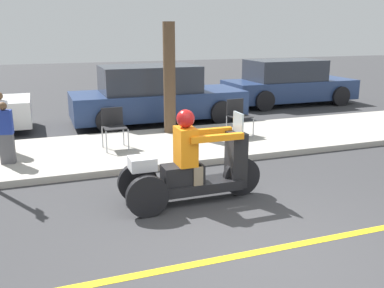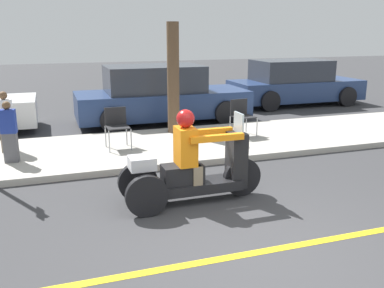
{
  "view_description": "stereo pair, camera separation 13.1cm",
  "coord_description": "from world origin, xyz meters",
  "px_view_note": "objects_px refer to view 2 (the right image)",
  "views": [
    {
      "loc": [
        -2.24,
        -3.9,
        2.48
      ],
      "look_at": [
        -0.21,
        1.67,
        0.89
      ],
      "focal_mm": 40.0,
      "sensor_mm": 36.0,
      "label": 1
    },
    {
      "loc": [
        -2.11,
        -3.94,
        2.48
      ],
      "look_at": [
        -0.21,
        1.67,
        0.89
      ],
      "focal_mm": 40.0,
      "sensor_mm": 36.0,
      "label": 2
    }
  ],
  "objects_px": {
    "spectator_mid_group": "(9,133)",
    "folding_chair_set_back": "(117,123)",
    "spectator_near_curb": "(6,123)",
    "parked_car_lot_left": "(294,84)",
    "motorcycle_trike": "(192,169)",
    "folding_chair_curbside": "(241,114)",
    "tree_trunk": "(173,78)",
    "parked_car_lot_right": "(160,96)"
  },
  "relations": [
    {
      "from": "spectator_near_curb",
      "to": "parked_car_lot_left",
      "type": "distance_m",
      "value": 9.42
    },
    {
      "from": "spectator_mid_group",
      "to": "parked_car_lot_left",
      "type": "relative_size",
      "value": 0.25
    },
    {
      "from": "folding_chair_curbside",
      "to": "parked_car_lot_left",
      "type": "distance_m",
      "value": 5.37
    },
    {
      "from": "motorcycle_trike",
      "to": "spectator_mid_group",
      "type": "bearing_deg",
      "value": 135.65
    },
    {
      "from": "parked_car_lot_right",
      "to": "tree_trunk",
      "type": "xyz_separation_m",
      "value": [
        -0.13,
        -1.74,
        0.66
      ]
    },
    {
      "from": "spectator_near_curb",
      "to": "folding_chair_curbside",
      "type": "distance_m",
      "value": 4.97
    },
    {
      "from": "spectator_near_curb",
      "to": "parked_car_lot_left",
      "type": "height_order",
      "value": "parked_car_lot_left"
    },
    {
      "from": "spectator_near_curb",
      "to": "folding_chair_set_back",
      "type": "xyz_separation_m",
      "value": [
        2.1,
        -0.4,
        -0.08
      ]
    },
    {
      "from": "spectator_mid_group",
      "to": "folding_chair_curbside",
      "type": "distance_m",
      "value": 4.88
    },
    {
      "from": "spectator_mid_group",
      "to": "parked_car_lot_left",
      "type": "xyz_separation_m",
      "value": [
        8.6,
        4.37,
        0.04
      ]
    },
    {
      "from": "spectator_mid_group",
      "to": "folding_chair_curbside",
      "type": "relative_size",
      "value": 1.37
    },
    {
      "from": "spectator_mid_group",
      "to": "parked_car_lot_right",
      "type": "xyz_separation_m",
      "value": [
        3.61,
        3.06,
        0.06
      ]
    },
    {
      "from": "spectator_near_curb",
      "to": "folding_chair_set_back",
      "type": "height_order",
      "value": "spectator_near_curb"
    },
    {
      "from": "spectator_near_curb",
      "to": "parked_car_lot_right",
      "type": "distance_m",
      "value": 4.36
    },
    {
      "from": "motorcycle_trike",
      "to": "parked_car_lot_right",
      "type": "height_order",
      "value": "parked_car_lot_right"
    },
    {
      "from": "spectator_near_curb",
      "to": "folding_chair_curbside",
      "type": "xyz_separation_m",
      "value": [
        4.96,
        -0.25,
        -0.08
      ]
    },
    {
      "from": "parked_car_lot_left",
      "to": "tree_trunk",
      "type": "bearing_deg",
      "value": -149.23
    },
    {
      "from": "folding_chair_curbside",
      "to": "parked_car_lot_right",
      "type": "bearing_deg",
      "value": 116.13
    },
    {
      "from": "parked_car_lot_left",
      "to": "motorcycle_trike",
      "type": "bearing_deg",
      "value": -130.78
    },
    {
      "from": "folding_chair_curbside",
      "to": "folding_chair_set_back",
      "type": "xyz_separation_m",
      "value": [
        -2.86,
        -0.14,
        0.0
      ]
    },
    {
      "from": "folding_chair_curbside",
      "to": "tree_trunk",
      "type": "distance_m",
      "value": 1.76
    },
    {
      "from": "motorcycle_trike",
      "to": "spectator_mid_group",
      "type": "xyz_separation_m",
      "value": [
        -2.62,
        2.56,
        0.16
      ]
    },
    {
      "from": "tree_trunk",
      "to": "motorcycle_trike",
      "type": "bearing_deg",
      "value": -102.52
    },
    {
      "from": "folding_chair_curbside",
      "to": "spectator_mid_group",
      "type": "bearing_deg",
      "value": -173.87
    },
    {
      "from": "spectator_near_curb",
      "to": "parked_car_lot_right",
      "type": "relative_size",
      "value": 0.26
    },
    {
      "from": "motorcycle_trike",
      "to": "parked_car_lot_left",
      "type": "distance_m",
      "value": 9.16
    },
    {
      "from": "folding_chair_set_back",
      "to": "tree_trunk",
      "type": "distance_m",
      "value": 1.92
    },
    {
      "from": "spectator_near_curb",
      "to": "tree_trunk",
      "type": "distance_m",
      "value": 3.69
    },
    {
      "from": "spectator_mid_group",
      "to": "folding_chair_set_back",
      "type": "height_order",
      "value": "spectator_mid_group"
    },
    {
      "from": "folding_chair_set_back",
      "to": "parked_car_lot_right",
      "type": "relative_size",
      "value": 0.18
    },
    {
      "from": "motorcycle_trike",
      "to": "spectator_near_curb",
      "type": "bearing_deg",
      "value": 129.26
    },
    {
      "from": "spectator_near_curb",
      "to": "folding_chair_set_back",
      "type": "relative_size",
      "value": 1.47
    },
    {
      "from": "motorcycle_trike",
      "to": "parked_car_lot_left",
      "type": "height_order",
      "value": "parked_car_lot_left"
    },
    {
      "from": "parked_car_lot_left",
      "to": "tree_trunk",
      "type": "distance_m",
      "value": 5.99
    },
    {
      "from": "motorcycle_trike",
      "to": "folding_chair_curbside",
      "type": "relative_size",
      "value": 2.62
    },
    {
      "from": "folding_chair_curbside",
      "to": "parked_car_lot_right",
      "type": "distance_m",
      "value": 2.83
    },
    {
      "from": "folding_chair_curbside",
      "to": "parked_car_lot_left",
      "type": "height_order",
      "value": "parked_car_lot_left"
    },
    {
      "from": "spectator_mid_group",
      "to": "folding_chair_curbside",
      "type": "xyz_separation_m",
      "value": [
        4.86,
        0.52,
        -0.04
      ]
    },
    {
      "from": "motorcycle_trike",
      "to": "tree_trunk",
      "type": "distance_m",
      "value": 4.08
    },
    {
      "from": "parked_car_lot_right",
      "to": "folding_chair_set_back",
      "type": "bearing_deg",
      "value": -120.93
    },
    {
      "from": "motorcycle_trike",
      "to": "spectator_near_curb",
      "type": "height_order",
      "value": "motorcycle_trike"
    },
    {
      "from": "spectator_mid_group",
      "to": "folding_chair_set_back",
      "type": "bearing_deg",
      "value": 10.67
    }
  ]
}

